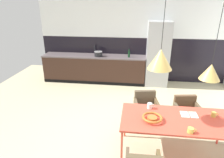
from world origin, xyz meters
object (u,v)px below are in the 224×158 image
refrigerator_column (158,54)px  mug_glass_clear (150,106)px  pendant_lamp_over_table_near (160,59)px  cooking_pot (98,54)px  dining_table (177,121)px  fruit_bowl (152,118)px  open_book (189,115)px  armchair_facing_counter (146,104)px  mug_wide_latte (214,114)px  bottle_oil_tall (95,50)px  armchair_by_stool (186,109)px  pendant_lamp_over_table_far (210,72)px  mug_dark_espresso (191,130)px  bottle_spice_small (129,54)px

refrigerator_column → mug_glass_clear: 2.98m
pendant_lamp_over_table_near → cooking_pot: bearing=116.4°
dining_table → cooking_pot: (-1.94, 3.16, 0.28)m
fruit_bowl → cooking_pot: size_ratio=1.30×
mug_glass_clear → open_book: bearing=-12.1°
mug_glass_clear → cooking_pot: cooking_pot is taller
refrigerator_column → armchair_facing_counter: size_ratio=2.69×
dining_table → mug_glass_clear: bearing=146.5°
armchair_facing_counter → mug_wide_latte: bearing=136.1°
refrigerator_column → dining_table: refrigerator_column is taller
fruit_bowl → pendant_lamp_over_table_near: pendant_lamp_over_table_near is taller
refrigerator_column → bottle_oil_tall: bearing=174.8°
armchair_facing_counter → mug_wide_latte: 1.36m
open_book → mug_wide_latte: mug_wide_latte is taller
armchair_facing_counter → refrigerator_column: bearing=-109.3°
armchair_by_stool → cooking_pot: (-2.30, 2.32, 0.50)m
refrigerator_column → armchair_facing_counter: refrigerator_column is taller
refrigerator_column → cooking_pot: (-1.88, -0.09, -0.03)m
pendant_lamp_over_table_far → open_book: bearing=136.7°
refrigerator_column → cooking_pot: size_ratio=7.84×
armchair_facing_counter → cooking_pot: cooking_pot is taller
armchair_facing_counter → pendant_lamp_over_table_near: size_ratio=0.60×
armchair_by_stool → mug_dark_espresso: (-0.23, -1.19, 0.30)m
mug_wide_latte → armchair_facing_counter: bearing=145.3°
bottle_oil_tall → armchair_by_stool: bearing=-46.4°
fruit_bowl → bottle_oil_tall: bearing=115.6°
mug_wide_latte → bottle_spice_small: bottle_spice_small is taller
refrigerator_column → dining_table: size_ratio=1.08×
pendant_lamp_over_table_far → bottle_oil_tall: bearing=125.9°
open_book → mug_glass_clear: size_ratio=2.07×
mug_dark_espresso → mug_wide_latte: bearing=45.8°
armchair_facing_counter → mug_dark_espresso: 1.43m
armchair_facing_counter → bottle_spice_small: 2.37m
bottle_oil_tall → pendant_lamp_over_table_near: size_ratio=0.26×
open_book → mug_dark_espresso: (-0.09, -0.50, 0.03)m
mug_glass_clear → pendant_lamp_over_table_far: 1.17m
armchair_facing_counter → pendant_lamp_over_table_near: bearing=87.3°
armchair_by_stool → bottle_oil_tall: 3.62m
mug_glass_clear → bottle_spice_small: size_ratio=0.50×
open_book → bottle_spice_small: 3.25m
armchair_facing_counter → fruit_bowl: fruit_bowl is taller
cooking_pot → bottle_spice_small: bearing=0.9°
dining_table → fruit_bowl: bearing=-168.4°
fruit_bowl → pendant_lamp_over_table_far: pendant_lamp_over_table_far is taller
fruit_bowl → bottle_spice_small: 3.31m
armchair_facing_counter → fruit_bowl: size_ratio=2.24×
armchair_by_stool → mug_wide_latte: bearing=101.9°
dining_table → pendant_lamp_over_table_near: pendant_lamp_over_table_near is taller
armchair_facing_counter → pendant_lamp_over_table_far: 1.65m
refrigerator_column → mug_dark_espresso: refrigerator_column is taller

